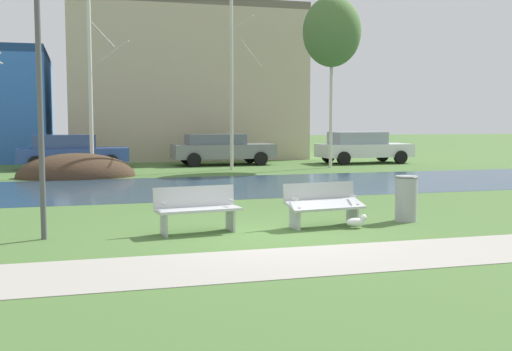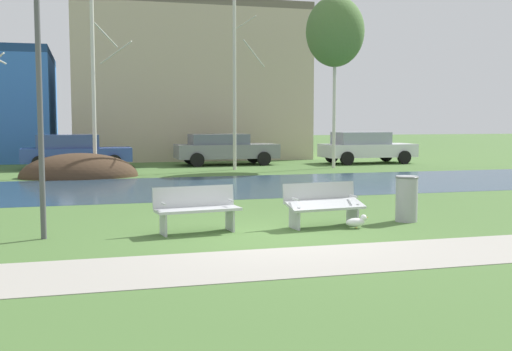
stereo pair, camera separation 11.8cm
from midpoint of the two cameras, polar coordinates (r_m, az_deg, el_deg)
The scene contains 16 objects.
ground_plane at distance 21.25m, azimuth -6.18°, elevation -0.68°, with size 120.00×120.00×0.00m, color #476B33.
paved_path_strip at distance 9.64m, azimuth 5.54°, elevation -7.69°, with size 60.00×1.95×0.01m, color #9E998E.
river_band at distance 19.93m, azimuth -5.56°, elevation -1.04°, with size 80.00×6.88×0.01m, color #284256.
soil_mound at distance 24.21m, azimuth -15.68°, elevation -0.13°, with size 4.34×2.67×1.79m, color #423021.
bench_left at distance 11.87m, azimuth -5.15°, elevation -2.97°, with size 1.66×0.75×0.87m.
bench_right at distance 12.57m, azimuth 6.43°, elevation -2.52°, with size 1.66×0.75×0.87m.
trash_bin at distance 13.51m, azimuth 13.81°, elevation -1.99°, with size 0.48×0.48×0.96m.
seagull at distance 12.49m, azimuth 9.41°, elevation -4.18°, with size 0.47×0.18×0.27m.
streetlamp at distance 11.77m, azimuth -19.00°, elevation 11.46°, with size 0.32×0.32×5.21m.
birch_left at distance 24.83m, azimuth -14.38°, elevation 8.03°, with size 1.55×2.40×6.74m.
birch_center_left at distance 26.70m, azimuth -1.79°, elevation 9.64°, with size 1.37×2.22×8.36m.
birch_center at distance 28.15m, azimuth 7.34°, elevation 12.86°, with size 2.55×2.55×7.64m.
parked_sedan_second_blue at distance 28.23m, azimuth -16.11°, elevation 2.17°, with size 4.61×2.02×1.49m.
parked_hatch_third_grey at distance 29.54m, azimuth -2.78°, elevation 2.48°, with size 4.80×2.08×1.46m.
parked_wagon_fourth_white at distance 31.05m, azimuth 10.06°, elevation 2.58°, with size 4.56×2.10×1.53m.
building_beige_block at distance 36.44m, azimuth -6.43°, elevation 8.26°, with size 12.40×9.02×8.30m.
Camera 2 is at (-3.31, -10.89, 2.14)m, focal length 43.86 mm.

